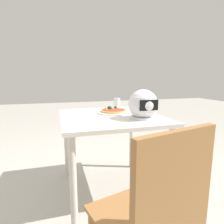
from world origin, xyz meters
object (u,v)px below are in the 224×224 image
object	(u,v)px
motorcycle_helmet	(143,105)
chair_far	(155,216)
dining_table	(110,126)
pizza	(113,110)
drinking_glass	(117,104)

from	to	relation	value
motorcycle_helmet	chair_far	xyz separation A→B (m)	(0.31, 0.79, -0.35)
dining_table	pizza	world-z (taller)	pizza
pizza	motorcycle_helmet	distance (m)	0.37
pizza	motorcycle_helmet	bearing A→B (deg)	115.66
pizza	chair_far	world-z (taller)	chair_far
motorcycle_helmet	drinking_glass	size ratio (longest dim) A/B	2.03
dining_table	motorcycle_helmet	xyz separation A→B (m)	(-0.22, 0.21, 0.21)
pizza	chair_far	distance (m)	1.16
dining_table	drinking_glass	bearing A→B (deg)	-116.95
chair_far	drinking_glass	bearing A→B (deg)	-101.02
dining_table	pizza	size ratio (longest dim) A/B	3.68
drinking_glass	chair_far	size ratio (longest dim) A/B	0.13
chair_far	dining_table	bearing A→B (deg)	-95.21
pizza	drinking_glass	bearing A→B (deg)	-116.21
dining_table	chair_far	size ratio (longest dim) A/B	1.03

